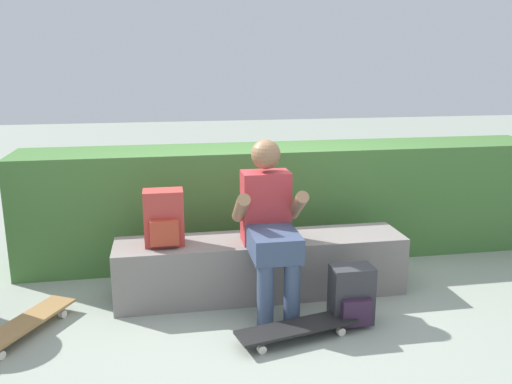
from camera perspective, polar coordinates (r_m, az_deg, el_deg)
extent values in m
plane|color=gray|center=(3.91, 1.32, -12.41)|extent=(24.00, 24.00, 0.00)
cube|color=gray|center=(4.06, 0.57, -7.92)|extent=(2.16, 0.45, 0.44)
cube|color=#B73338|center=(3.85, 1.02, -1.61)|extent=(0.34, 0.22, 0.52)
sphere|color=#8C6647|center=(3.76, 1.05, 4.05)|extent=(0.21, 0.21, 0.21)
cube|color=#384766|center=(3.61, 1.96, -5.59)|extent=(0.32, 0.40, 0.17)
cylinder|color=#384766|center=(3.57, 0.99, -11.10)|extent=(0.11, 0.11, 0.44)
cylinder|color=#384766|center=(3.61, 3.85, -10.87)|extent=(0.11, 0.11, 0.44)
cylinder|color=#8C6647|center=(3.67, -1.62, -1.73)|extent=(0.09, 0.33, 0.27)
cylinder|color=#8C6647|center=(3.75, 4.44, -1.44)|extent=(0.09, 0.33, 0.27)
cube|color=black|center=(3.51, 4.43, -14.17)|extent=(0.82, 0.38, 0.02)
cylinder|color=silver|center=(3.72, 7.80, -13.51)|extent=(0.06, 0.04, 0.05)
cylinder|color=silver|center=(3.61, 9.06, -14.48)|extent=(0.06, 0.04, 0.05)
cylinder|color=silver|center=(3.49, -0.41, -15.31)|extent=(0.06, 0.04, 0.05)
cylinder|color=silver|center=(3.37, 0.62, -16.45)|extent=(0.06, 0.04, 0.05)
cube|color=olive|center=(3.85, -23.56, -12.75)|extent=(0.56, 0.80, 0.02)
cylinder|color=silver|center=(4.10, -21.62, -11.70)|extent=(0.05, 0.06, 0.05)
cylinder|color=silver|center=(4.01, -19.95, -12.14)|extent=(0.05, 0.06, 0.05)
cylinder|color=silver|center=(3.65, -25.60, -15.44)|extent=(0.05, 0.06, 0.05)
cube|color=#B23833|center=(3.86, -9.81, -2.69)|extent=(0.28, 0.18, 0.40)
cube|color=#B23B26|center=(3.77, -9.74, -4.35)|extent=(0.20, 0.05, 0.18)
cube|color=#333338|center=(3.71, 10.14, -10.71)|extent=(0.28, 0.18, 0.40)
cube|color=#352038|center=(3.65, 10.71, -12.58)|extent=(0.20, 0.05, 0.18)
cube|color=#416F34|center=(4.83, 3.60, -0.92)|extent=(4.68, 0.64, 0.99)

